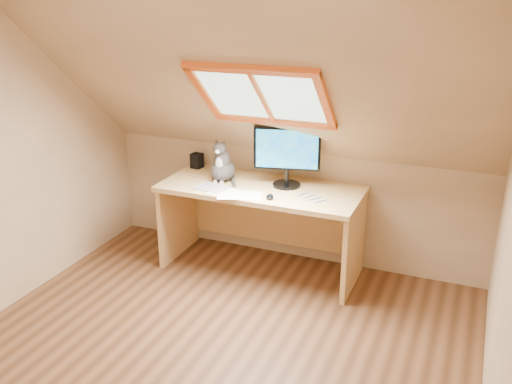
% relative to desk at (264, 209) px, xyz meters
% --- Properties ---
extents(ground, '(3.50, 3.50, 0.00)m').
position_rel_desk_xyz_m(ground, '(0.14, -1.45, -0.55)').
color(ground, brown).
rests_on(ground, ground).
extents(room_shell, '(3.52, 3.52, 2.41)m').
position_rel_desk_xyz_m(room_shell, '(0.14, -1.54, 0.88)').
color(room_shell, tan).
rests_on(room_shell, ground).
extents(desk, '(1.71, 0.75, 0.78)m').
position_rel_desk_xyz_m(desk, '(0.00, 0.00, 0.00)').
color(desk, '#DFB96A').
rests_on(desk, ground).
extents(monitor, '(0.55, 0.24, 0.51)m').
position_rel_desk_xyz_m(monitor, '(0.20, 0.01, 0.53)').
color(monitor, black).
rests_on(monitor, desk).
extents(cat, '(0.21, 0.25, 0.39)m').
position_rel_desk_xyz_m(cat, '(-0.37, -0.06, 0.37)').
color(cat, '#47413F').
rests_on(cat, desk).
extents(desk_speaker, '(0.11, 0.11, 0.14)m').
position_rel_desk_xyz_m(desk_speaker, '(-0.75, 0.18, 0.30)').
color(desk_speaker, black).
rests_on(desk_speaker, desk).
extents(graphics_tablet, '(0.29, 0.23, 0.01)m').
position_rel_desk_xyz_m(graphics_tablet, '(-0.37, -0.28, 0.24)').
color(graphics_tablet, '#B2B2B7').
rests_on(graphics_tablet, desk).
extents(mouse, '(0.09, 0.12, 0.03)m').
position_rel_desk_xyz_m(mouse, '(0.17, -0.31, 0.25)').
color(mouse, black).
rests_on(mouse, desk).
extents(papers, '(0.35, 0.30, 0.01)m').
position_rel_desk_xyz_m(papers, '(-0.10, -0.33, 0.24)').
color(papers, white).
rests_on(papers, desk).
extents(cables, '(0.51, 0.26, 0.01)m').
position_rel_desk_xyz_m(cables, '(0.39, -0.19, 0.24)').
color(cables, silver).
rests_on(cables, desk).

